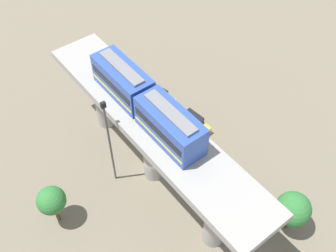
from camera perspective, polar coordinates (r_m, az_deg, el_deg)
name	(u,v)px	position (r m, az deg, el deg)	size (l,w,h in m)	color
ground_plane	(154,174)	(41.99, -2.06, -6.80)	(120.00, 120.00, 0.00)	#706654
viaduct	(152,135)	(36.95, -2.33, -1.24)	(5.20, 28.00, 8.50)	#999691
train	(145,102)	(34.64, -3.27, 3.46)	(2.64, 13.55, 3.24)	#2D4CA5
parked_car_white	(157,97)	(48.23, -1.55, 4.14)	(2.75, 4.51, 1.76)	white
parked_car_yellow	(192,123)	(45.41, 3.46, 0.41)	(2.24, 4.37, 1.76)	yellow
tree_near_viaduct	(293,209)	(37.71, 17.41, -11.25)	(3.20, 3.20, 4.84)	brown
tree_mid_lot	(51,201)	(37.77, -16.29, -10.19)	(2.67, 2.67, 4.74)	brown
signal_post	(109,141)	(37.16, -8.36, -2.10)	(0.44, 0.28, 11.10)	#4C4C51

